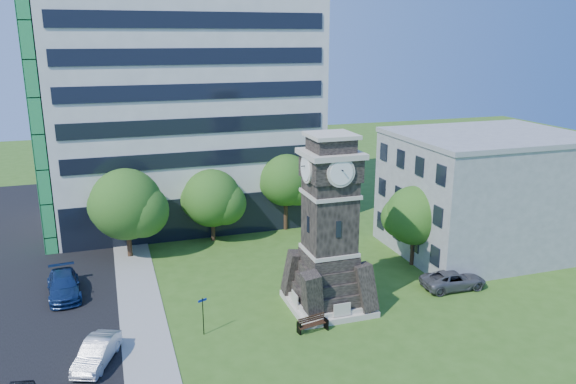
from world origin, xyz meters
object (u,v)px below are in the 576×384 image
object	(u,v)px
clock_tower	(329,235)
car_street_north	(64,285)
park_bench	(312,323)
street_sign	(203,312)
car_street_mid	(97,353)
car_east_lot	(453,280)

from	to	relation	value
clock_tower	car_street_north	bearing A→B (deg)	156.78
park_bench	street_sign	world-z (taller)	street_sign
car_street_north	park_bench	xyz separation A→B (m)	(15.36, -10.48, -0.24)
park_bench	street_sign	xyz separation A→B (m)	(-6.68, 1.75, 1.04)
street_sign	park_bench	bearing A→B (deg)	-37.54
car_street_mid	street_sign	distance (m)	6.61
car_street_north	car_east_lot	size ratio (longest dim) A/B	1.10
car_street_north	park_bench	world-z (taller)	car_street_north
park_bench	car_street_mid	bearing A→B (deg)	166.97
car_street_mid	car_east_lot	world-z (taller)	car_street_mid
street_sign	car_street_mid	bearing A→B (deg)	168.96
car_east_lot	street_sign	size ratio (longest dim) A/B	1.95
street_sign	clock_tower	bearing A→B (deg)	-15.43
car_street_mid	park_bench	world-z (taller)	car_street_mid
car_street_mid	street_sign	bearing A→B (deg)	33.49
car_east_lot	street_sign	world-z (taller)	street_sign
park_bench	clock_tower	bearing A→B (deg)	40.92
clock_tower	street_sign	bearing A→B (deg)	-172.58
car_street_north	car_east_lot	bearing A→B (deg)	-21.29
clock_tower	street_sign	xyz separation A→B (m)	(-8.95, -1.17, -3.70)
car_east_lot	park_bench	bearing A→B (deg)	104.28
car_east_lot	park_bench	world-z (taller)	car_east_lot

